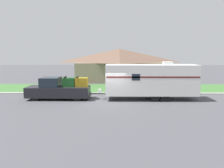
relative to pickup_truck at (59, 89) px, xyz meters
name	(u,v)px	position (x,y,z in m)	size (l,w,h in m)	color
ground_plane	(111,102)	(4.77, -1.26, -0.92)	(120.00, 120.00, 0.00)	#47474C
curb_strip	(112,93)	(4.77, 2.49, -0.85)	(80.00, 0.30, 0.14)	beige
lawn_strip	(112,88)	(4.77, 6.14, -0.91)	(80.00, 7.00, 0.03)	#3D6B33
house_across_street	(119,64)	(5.73, 14.32, 1.59)	(13.46, 8.55, 4.84)	gray
pickup_truck	(59,89)	(0.00, 0.00, 0.00)	(5.73, 2.07, 2.08)	black
travel_trailer	(151,80)	(8.34, 0.00, 0.88)	(9.39, 2.29, 3.43)	black
mailbox	(169,83)	(10.72, 3.05, 0.14)	(0.48, 0.20, 1.38)	brown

